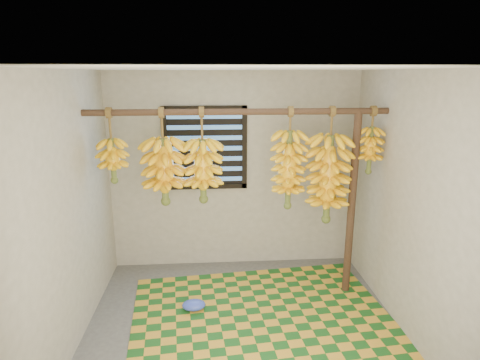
{
  "coord_description": "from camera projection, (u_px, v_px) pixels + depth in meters",
  "views": [
    {
      "loc": [
        -0.27,
        -3.24,
        2.36
      ],
      "look_at": [
        0.0,
        0.55,
        1.35
      ],
      "focal_mm": 30.0,
      "sensor_mm": 36.0,
      "label": 1
    }
  ],
  "objects": [
    {
      "name": "floor",
      "position": [
        244.0,
        335.0,
        3.75
      ],
      "size": [
        3.0,
        3.0,
        0.01
      ],
      "primitive_type": "cube",
      "color": "#4A4A4A",
      "rests_on": "ground"
    },
    {
      "name": "ceiling",
      "position": [
        245.0,
        68.0,
        3.13
      ],
      "size": [
        3.0,
        3.0,
        0.01
      ],
      "primitive_type": "cube",
      "color": "silver",
      "rests_on": "wall_back"
    },
    {
      "name": "wall_back",
      "position": [
        234.0,
        172.0,
        4.89
      ],
      "size": [
        3.0,
        0.01,
        2.4
      ],
      "primitive_type": "cube",
      "color": "gray",
      "rests_on": "floor"
    },
    {
      "name": "wall_left",
      "position": [
        65.0,
        218.0,
        3.34
      ],
      "size": [
        0.01,
        3.0,
        2.4
      ],
      "primitive_type": "cube",
      "color": "gray",
      "rests_on": "floor"
    },
    {
      "name": "wall_right",
      "position": [
        414.0,
        209.0,
        3.55
      ],
      "size": [
        0.01,
        3.0,
        2.4
      ],
      "primitive_type": "cube",
      "color": "gray",
      "rests_on": "floor"
    },
    {
      "name": "window",
      "position": [
        205.0,
        148.0,
        4.76
      ],
      "size": [
        1.0,
        0.04,
        1.0
      ],
      "color": "black",
      "rests_on": "wall_back"
    },
    {
      "name": "hanging_pole",
      "position": [
        239.0,
        112.0,
        3.91
      ],
      "size": [
        3.0,
        0.06,
        0.06
      ],
      "primitive_type": "cylinder",
      "rotation": [
        0.0,
        1.57,
        0.0
      ],
      "color": "#482F20",
      "rests_on": "wall_left"
    },
    {
      "name": "support_post",
      "position": [
        352.0,
        206.0,
        4.25
      ],
      "size": [
        0.08,
        0.08,
        2.0
      ],
      "primitive_type": "cylinder",
      "color": "#482F20",
      "rests_on": "floor"
    },
    {
      "name": "woven_mat",
      "position": [
        263.0,
        320.0,
        3.95
      ],
      "size": [
        2.73,
        2.27,
        0.01
      ],
      "primitive_type": "cube",
      "rotation": [
        0.0,
        0.0,
        0.09
      ],
      "color": "#174E19",
      "rests_on": "floor"
    },
    {
      "name": "plastic_bag",
      "position": [
        194.0,
        305.0,
        4.12
      ],
      "size": [
        0.25,
        0.18,
        0.1
      ],
      "primitive_type": "ellipsoid",
      "rotation": [
        0.0,
        0.0,
        0.02
      ],
      "color": "blue",
      "rests_on": "woven_mat"
    },
    {
      "name": "banana_bunch_a",
      "position": [
        113.0,
        160.0,
        3.94
      ],
      "size": [
        0.29,
        0.29,
        0.74
      ],
      "color": "brown",
      "rests_on": "hanging_pole"
    },
    {
      "name": "banana_bunch_b",
      "position": [
        164.0,
        171.0,
        4.01
      ],
      "size": [
        0.43,
        0.43,
        0.97
      ],
      "color": "brown",
      "rests_on": "hanging_pole"
    },
    {
      "name": "banana_bunch_c",
      "position": [
        203.0,
        171.0,
        4.04
      ],
      "size": [
        0.39,
        0.39,
        0.96
      ],
      "color": "brown",
      "rests_on": "hanging_pole"
    },
    {
      "name": "banana_bunch_d",
      "position": [
        289.0,
        170.0,
        4.1
      ],
      "size": [
        0.35,
        0.35,
        1.05
      ],
      "color": "brown",
      "rests_on": "hanging_pole"
    },
    {
      "name": "banana_bunch_e",
      "position": [
        328.0,
        179.0,
        4.16
      ],
      "size": [
        0.44,
        0.44,
        1.21
      ],
      "color": "brown",
      "rests_on": "hanging_pole"
    },
    {
      "name": "banana_bunch_f",
      "position": [
        370.0,
        150.0,
        4.11
      ],
      "size": [
        0.27,
        0.27,
        0.69
      ],
      "color": "brown",
      "rests_on": "hanging_pole"
    }
  ]
}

